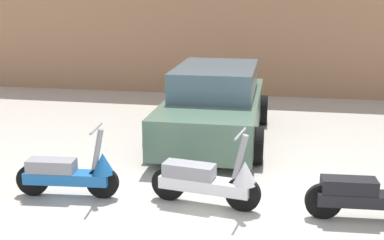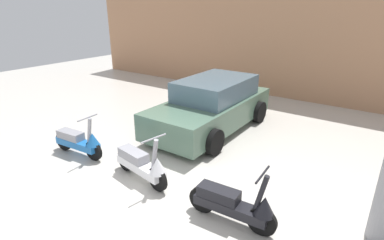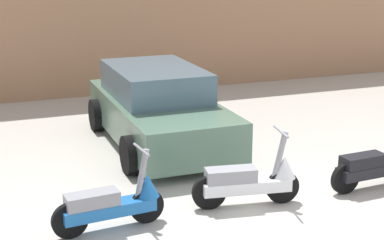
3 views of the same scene
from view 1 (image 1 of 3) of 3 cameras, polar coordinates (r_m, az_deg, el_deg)
name	(u,v)px [view 1 (image 1 of 3)]	position (r m, az deg, el deg)	size (l,w,h in m)	color
ground_plane	(229,239)	(5.89, 4.40, -13.87)	(28.00, 28.00, 0.00)	beige
wall_back	(262,23)	(13.46, 8.26, 11.27)	(19.60, 0.12, 4.00)	tan
scooter_front_left	(71,172)	(7.04, -14.11, -6.03)	(1.49, 0.53, 1.04)	black
scooter_front_right	(210,179)	(6.55, 2.10, -7.04)	(1.54, 0.60, 1.08)	black
scooter_front_center	(372,193)	(6.54, 20.52, -8.13)	(1.51, 0.54, 1.05)	black
car_rear_left	(215,105)	(9.50, 2.70, 1.84)	(2.03, 4.18, 1.42)	#51705B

